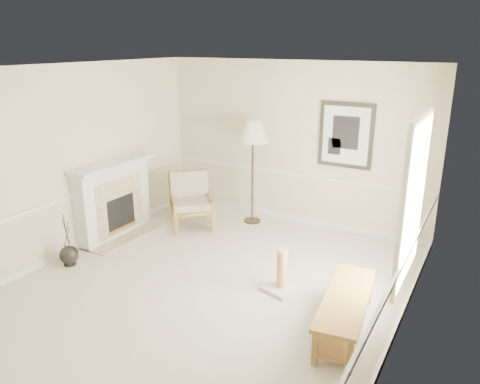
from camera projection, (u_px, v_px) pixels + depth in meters
name	position (u px, v px, depth m)	size (l,w,h in m)	color
ground	(212.00, 282.00, 6.52)	(5.50, 5.50, 0.00)	silver
room	(222.00, 151.00, 5.94)	(5.04, 5.54, 2.92)	beige
fireplace	(114.00, 200.00, 7.91)	(0.64, 1.64, 1.31)	white
floor_vase	(69.00, 255.00, 6.98)	(0.28, 0.28, 0.82)	black
armchair	(191.00, 198.00, 8.39)	(1.07, 1.07, 0.97)	olive
floor_lamp	(253.00, 134.00, 8.19)	(0.71, 0.71, 1.89)	black
bench	(346.00, 308.00, 5.34)	(0.66, 1.62, 0.45)	olive
scratching_post	(282.00, 277.00, 6.25)	(0.54, 0.54, 0.61)	silver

